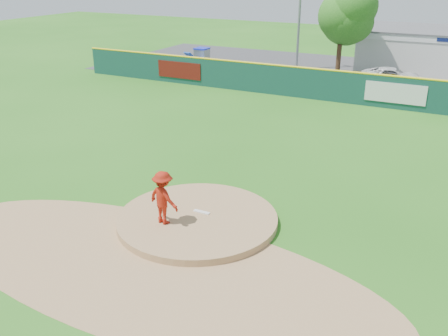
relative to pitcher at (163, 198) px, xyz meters
The scene contains 11 objects.
ground 1.65m from the pitcher, 49.53° to the left, with size 120.00×120.00×0.00m, color #286B19.
pitchers_mound 1.65m from the pitcher, 49.53° to the left, with size 5.50×5.50×0.50m, color #9E774C.
pitching_rubber 1.67m from the pitcher, 57.49° to the left, with size 0.60×0.15×0.04m, color white.
infield_dirt_arc 2.53m from the pitcher, 70.36° to the right, with size 15.40×15.40×0.01m, color #9E774C.
parking_lot 27.92m from the pitcher, 88.45° to the left, with size 44.00×16.00×0.02m, color #38383A.
pitcher is the anchor object (origin of this frame).
van 25.53m from the pitcher, 83.38° to the left, with size 2.08×4.51×1.25m, color silver.
fence_banners 19.12m from the pitcher, 100.45° to the left, with size 18.93×0.04×1.20m.
playground_slide 27.84m from the pitcher, 117.05° to the left, with size 1.07×3.02×1.67m.
outfield_fence 18.90m from the pitcher, 87.71° to the left, with size 40.00×0.14×2.07m.
deciduous_tree 26.14m from the pitcher, 92.75° to the left, with size 5.60×5.60×7.36m.
Camera 1 is at (7.74, -13.06, 8.28)m, focal length 40.00 mm.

